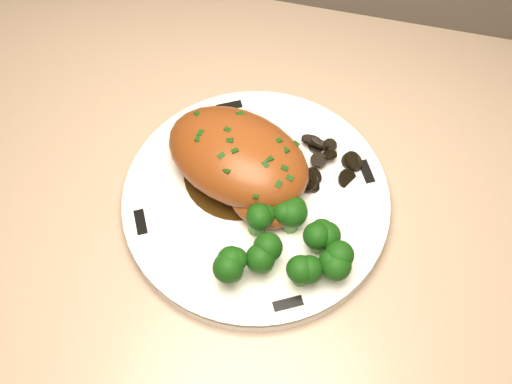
% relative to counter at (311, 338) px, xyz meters
% --- Properties ---
extents(counter, '(2.00, 0.66, 0.98)m').
position_rel_counter_xyz_m(counter, '(0.00, 0.00, 0.00)').
color(counter, '#4F3D24').
rests_on(counter, ground).
extents(plate, '(0.34, 0.34, 0.02)m').
position_rel_counter_xyz_m(plate, '(-0.09, -0.01, 0.44)').
color(plate, white).
rests_on(plate, counter).
extents(rim_accent_0, '(0.02, 0.03, 0.00)m').
position_rel_counter_xyz_m(rim_accent_0, '(0.02, 0.05, 0.45)').
color(rim_accent_0, black).
rests_on(rim_accent_0, plate).
extents(rim_accent_1, '(0.03, 0.02, 0.00)m').
position_rel_counter_xyz_m(rim_accent_1, '(-0.15, 0.10, 0.45)').
color(rim_accent_1, black).
rests_on(rim_accent_1, plate).
extents(rim_accent_2, '(0.02, 0.03, 0.00)m').
position_rel_counter_xyz_m(rim_accent_2, '(-0.20, -0.06, 0.45)').
color(rim_accent_2, black).
rests_on(rim_accent_2, plate).
extents(rim_accent_3, '(0.03, 0.02, 0.00)m').
position_rel_counter_xyz_m(rim_accent_3, '(-0.03, -0.12, 0.45)').
color(rim_accent_3, black).
rests_on(rim_accent_3, plate).
extents(gravy_pool, '(0.12, 0.12, 0.00)m').
position_rel_counter_xyz_m(gravy_pool, '(-0.12, 0.02, 0.45)').
color(gravy_pool, '#321F09').
rests_on(gravy_pool, plate).
extents(chicken_breast, '(0.19, 0.16, 0.06)m').
position_rel_counter_xyz_m(chicken_breast, '(-0.11, 0.01, 0.48)').
color(chicken_breast, brown).
rests_on(chicken_breast, plate).
extents(mushroom_pile, '(0.08, 0.06, 0.02)m').
position_rel_counter_xyz_m(mushroom_pile, '(-0.03, 0.04, 0.45)').
color(mushroom_pile, black).
rests_on(mushroom_pile, plate).
extents(broccoli_florets, '(0.12, 0.09, 0.04)m').
position_rel_counter_xyz_m(broccoli_florets, '(-0.05, -0.07, 0.47)').
color(broccoli_florets, '#4B8237').
rests_on(broccoli_florets, plate).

